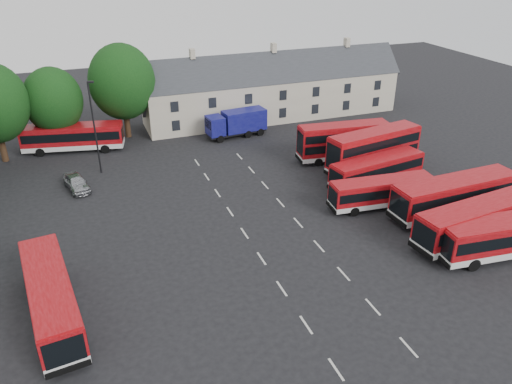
% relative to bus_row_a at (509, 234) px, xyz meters
% --- Properties ---
extents(ground, '(140.00, 140.00, 0.00)m').
position_rel_bus_row_a_xyz_m(ground, '(-18.05, 8.23, -1.95)').
color(ground, black).
rests_on(ground, ground).
extents(lane_markings, '(5.15, 33.80, 0.01)m').
position_rel_bus_row_a_xyz_m(lane_markings, '(-15.55, 10.23, -1.94)').
color(lane_markings, beige).
rests_on(lane_markings, ground).
extents(terrace_houses, '(35.70, 7.13, 10.06)m').
position_rel_bus_row_a_xyz_m(terrace_houses, '(-4.05, 38.23, 1.91)').
color(terrace_houses, beige).
rests_on(terrace_houses, ground).
extents(bus_row_a, '(11.68, 3.77, 3.24)m').
position_rel_bus_row_a_xyz_m(bus_row_a, '(0.00, 0.00, 0.00)').
color(bus_row_a, silver).
rests_on(bus_row_a, ground).
extents(bus_row_b, '(11.93, 3.91, 3.31)m').
position_rel_bus_row_a_xyz_m(bus_row_b, '(-0.61, 2.61, 0.04)').
color(bus_row_b, silver).
rests_on(bus_row_b, ground).
extents(bus_row_c, '(12.27, 3.22, 3.44)m').
position_rel_bus_row_a_xyz_m(bus_row_c, '(0.66, 6.84, 0.12)').
color(bus_row_c, silver).
rests_on(bus_row_c, ground).
extents(bus_row_d, '(9.95, 3.15, 2.77)m').
position_rel_bus_row_a_xyz_m(bus_row_d, '(-4.63, 10.28, -0.29)').
color(bus_row_d, silver).
rests_on(bus_row_d, ground).
extents(bus_row_e, '(10.57, 3.88, 2.92)m').
position_rel_bus_row_a_xyz_m(bus_row_e, '(-2.50, 14.45, -0.19)').
color(bus_row_e, silver).
rests_on(bus_row_e, ground).
extents(bus_dd_south, '(11.10, 4.25, 4.44)m').
position_rel_bus_row_a_xyz_m(bus_dd_south, '(-0.93, 17.68, 0.58)').
color(bus_dd_south, silver).
rests_on(bus_dd_south, ground).
extents(bus_dd_north, '(10.39, 3.47, 4.18)m').
position_rel_bus_row_a_xyz_m(bus_dd_north, '(-2.48, 21.31, 0.43)').
color(bus_dd_north, silver).
rests_on(bus_dd_north, ground).
extents(bus_west, '(3.92, 11.43, 3.17)m').
position_rel_bus_row_a_xyz_m(bus_west, '(-33.18, 4.59, -0.05)').
color(bus_west, silver).
rests_on(bus_west, ground).
extents(bus_north, '(11.54, 4.85, 3.18)m').
position_rel_bus_row_a_xyz_m(bus_north, '(-30.58, 34.56, -0.04)').
color(bus_north, silver).
rests_on(bus_north, ground).
extents(box_truck, '(7.72, 3.13, 3.29)m').
position_rel_bus_row_a_xyz_m(box_truck, '(-11.18, 32.51, -0.10)').
color(box_truck, black).
rests_on(box_truck, ground).
extents(silver_car, '(2.74, 4.72, 1.51)m').
position_rel_bus_row_a_xyz_m(silver_car, '(-30.86, 23.89, -1.19)').
color(silver_car, '#9C9EA3').
rests_on(silver_car, ground).
extents(lamppost, '(0.68, 0.44, 9.84)m').
position_rel_bus_row_a_xyz_m(lamppost, '(-28.26, 27.21, 3.30)').
color(lamppost, black).
rests_on(lamppost, ground).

